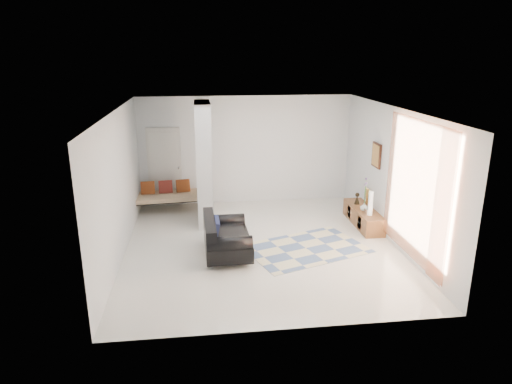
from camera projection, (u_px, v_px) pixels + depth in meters
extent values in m
plane|color=silver|center=(261.00, 246.00, 9.46)|extent=(6.00, 6.00, 0.00)
plane|color=white|center=(261.00, 110.00, 8.63)|extent=(6.00, 6.00, 0.00)
plane|color=silver|center=(246.00, 150.00, 11.89)|extent=(6.00, 0.00, 6.00)
plane|color=silver|center=(290.00, 240.00, 6.20)|extent=(6.00, 0.00, 6.00)
plane|color=silver|center=(119.00, 186.00, 8.72)|extent=(0.00, 6.00, 6.00)
plane|color=silver|center=(393.00, 176.00, 9.37)|extent=(0.00, 6.00, 6.00)
cube|color=#B2B7BA|center=(204.00, 164.00, 10.43)|extent=(0.35, 1.20, 2.80)
cube|color=silver|center=(165.00, 167.00, 11.72)|extent=(0.85, 0.06, 2.04)
plane|color=#D96C39|center=(415.00, 190.00, 8.25)|extent=(0.00, 2.55, 2.55)
cube|color=#3A1B0F|center=(376.00, 155.00, 10.15)|extent=(0.04, 0.45, 0.55)
cube|color=brown|center=(363.00, 217.00, 10.55)|extent=(0.45, 1.64, 0.40)
cube|color=#3A1B0F|center=(360.00, 223.00, 10.18)|extent=(0.02, 0.22, 0.28)
cube|color=#3A1B0F|center=(349.00, 212.00, 10.87)|extent=(0.02, 0.22, 0.28)
cube|color=#F0BA46|center=(369.00, 197.00, 10.67)|extent=(0.09, 0.32, 0.40)
cube|color=silver|center=(365.00, 212.00, 10.11)|extent=(0.04, 0.10, 0.12)
cylinder|color=silver|center=(212.00, 267.00, 8.43)|extent=(0.05, 0.05, 0.10)
cylinder|color=silver|center=(209.00, 241.00, 9.57)|extent=(0.05, 0.05, 0.10)
cylinder|color=silver|center=(248.00, 264.00, 8.52)|extent=(0.05, 0.05, 0.10)
cylinder|color=silver|center=(241.00, 239.00, 9.67)|extent=(0.05, 0.05, 0.10)
cube|color=black|center=(227.00, 243.00, 8.99)|extent=(0.90, 1.47, 0.30)
cube|color=black|center=(210.00, 228.00, 8.85)|extent=(0.23, 1.46, 0.36)
cylinder|color=black|center=(230.00, 244.00, 8.35)|extent=(0.83, 0.30, 0.28)
cylinder|color=black|center=(224.00, 221.00, 9.50)|extent=(0.83, 0.30, 0.28)
cube|color=black|center=(216.00, 227.00, 8.86)|extent=(0.15, 0.54, 0.31)
cylinder|color=black|center=(135.00, 211.00, 10.95)|extent=(0.04, 0.04, 0.40)
cylinder|color=black|center=(212.00, 205.00, 11.33)|extent=(0.04, 0.04, 0.40)
cylinder|color=black|center=(136.00, 201.00, 11.67)|extent=(0.04, 0.04, 0.40)
cylinder|color=black|center=(208.00, 196.00, 12.05)|extent=(0.04, 0.04, 0.40)
cube|color=beige|center=(173.00, 196.00, 11.45)|extent=(1.95, 0.96, 0.12)
cube|color=brown|center=(148.00, 188.00, 11.40)|extent=(0.35, 0.19, 0.33)
cube|color=maroon|center=(166.00, 187.00, 11.49)|extent=(0.35, 0.19, 0.33)
cube|color=brown|center=(183.00, 186.00, 11.58)|extent=(0.35, 0.19, 0.33)
cube|color=beige|center=(306.00, 248.00, 9.32)|extent=(2.72, 2.25, 0.01)
cylinder|color=white|center=(371.00, 203.00, 10.01)|extent=(0.10, 0.10, 0.54)
imported|color=white|center=(364.00, 207.00, 10.33)|extent=(0.18, 0.18, 0.18)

